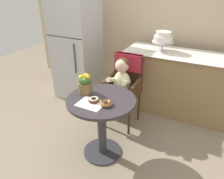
{
  "coord_description": "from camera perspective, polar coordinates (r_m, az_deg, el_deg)",
  "views": [
    {
      "loc": [
        0.95,
        -1.67,
        1.83
      ],
      "look_at": [
        0.05,
        0.15,
        0.77
      ],
      "focal_mm": 34.62,
      "sensor_mm": 36.0,
      "label": 1
    }
  ],
  "objects": [
    {
      "name": "ground_plane",
      "position": [
        2.65,
        -2.51,
        -16.09
      ],
      "size": [
        8.0,
        8.0,
        0.0
      ],
      "primitive_type": "plane",
      "color": "gray"
    },
    {
      "name": "back_wall",
      "position": [
        3.68,
        11.83,
        19.52
      ],
      "size": [
        4.8,
        0.1,
        2.7
      ],
      "primitive_type": "cube",
      "color": "#C1AD8E",
      "rests_on": "ground"
    },
    {
      "name": "cafe_table",
      "position": [
        2.33,
        -2.76,
        -7.0
      ],
      "size": [
        0.72,
        0.72,
        0.72
      ],
      "color": "#332D33",
      "rests_on": "ground"
    },
    {
      "name": "wicker_chair",
      "position": [
        2.85,
        3.6,
        2.82
      ],
      "size": [
        0.42,
        0.45,
        0.95
      ],
      "rotation": [
        0.0,
        0.0,
        0.06
      ],
      "color": "#472D19",
      "rests_on": "ground"
    },
    {
      "name": "seated_child",
      "position": [
        2.7,
        2.33,
        2.32
      ],
      "size": [
        0.27,
        0.32,
        0.73
      ],
      "color": "beige",
      "rests_on": "ground"
    },
    {
      "name": "paper_napkin",
      "position": [
        2.14,
        -5.55,
        -3.73
      ],
      "size": [
        0.26,
        0.22,
        0.0
      ],
      "primitive_type": "cube",
      "rotation": [
        0.0,
        0.0,
        -0.02
      ],
      "color": "white",
      "rests_on": "cafe_table"
    },
    {
      "name": "donut_front",
      "position": [
        2.1,
        -1.55,
        -3.6
      ],
      "size": [
        0.13,
        0.13,
        0.05
      ],
      "color": "#936033",
      "rests_on": "cafe_table"
    },
    {
      "name": "donut_mid",
      "position": [
        2.16,
        -4.79,
        -2.73
      ],
      "size": [
        0.11,
        0.11,
        0.04
      ],
      "color": "#4C2D19",
      "rests_on": "cafe_table"
    },
    {
      "name": "flower_vase",
      "position": [
        2.3,
        -7.19,
        1.6
      ],
      "size": [
        0.15,
        0.15,
        0.22
      ],
      "color": "brown",
      "rests_on": "cafe_table"
    },
    {
      "name": "display_counter",
      "position": [
        3.29,
        16.92,
        1.63
      ],
      "size": [
        1.56,
        0.62,
        0.9
      ],
      "color": "#93754C",
      "rests_on": "ground"
    },
    {
      "name": "tiered_cake_stand",
      "position": [
        3.14,
        13.33,
        13.11
      ],
      "size": [
        0.3,
        0.3,
        0.27
      ],
      "color": "silver",
      "rests_on": "display_counter"
    },
    {
      "name": "refrigerator",
      "position": [
        3.55,
        -9.31,
        11.2
      ],
      "size": [
        0.64,
        0.63,
        1.7
      ],
      "color": "#B7BABF",
      "rests_on": "ground"
    }
  ]
}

